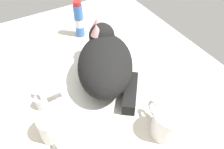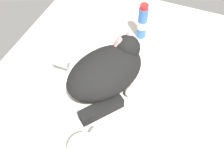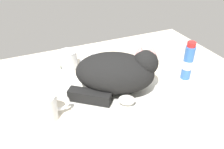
{
  "view_description": "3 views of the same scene",
  "coord_description": "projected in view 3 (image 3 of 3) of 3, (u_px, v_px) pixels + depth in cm",
  "views": [
    {
      "loc": [
        -48.12,
        25.28,
        57.26
      ],
      "look_at": [
        -2.06,
        -1.32,
        4.0
      ],
      "focal_mm": 36.84,
      "sensor_mm": 36.0,
      "label": 1
    },
    {
      "loc": [
        -48.4,
        -21.85,
        73.14
      ],
      "look_at": [
        2.6,
        -1.41,
        4.01
      ],
      "focal_mm": 41.46,
      "sensor_mm": 36.0,
      "label": 2
    },
    {
      "loc": [
        -28.61,
        -63.06,
        50.84
      ],
      "look_at": [
        0.64,
        3.84,
        4.32
      ],
      "focal_mm": 37.68,
      "sensor_mm": 36.0,
      "label": 3
    }
  ],
  "objects": [
    {
      "name": "soap_bar",
      "position": [
        51.0,
        68.0,
        0.94
      ],
      "size": [
        7.14,
        4.79,
        2.5
      ],
      "primitive_type": "cube",
      "rotation": [
        0.0,
        0.0,
        0.09
      ],
      "color": "silver",
      "rests_on": "soap_dish"
    },
    {
      "name": "coffee_mug",
      "position": [
        44.0,
        107.0,
        0.71
      ],
      "size": [
        12.45,
        8.35,
        8.57
      ],
      "color": "white",
      "rests_on": "ground_plane"
    },
    {
      "name": "faucet",
      "position": [
        95.0,
        58.0,
        1.01
      ],
      "size": [
        13.03,
        10.16,
        6.09
      ],
      "color": "silver",
      "rests_on": "ground_plane"
    },
    {
      "name": "cat",
      "position": [
        118.0,
        72.0,
        0.81
      ],
      "size": [
        33.81,
        28.99,
        16.41
      ],
      "color": "black",
      "rests_on": "sink_basin"
    },
    {
      "name": "soap_dish",
      "position": [
        51.0,
        72.0,
        0.95
      ],
      "size": [
        9.0,
        6.4,
        1.2
      ],
      "primitive_type": "cube",
      "color": "white",
      "rests_on": "ground_plane"
    },
    {
      "name": "rinse_cup",
      "position": [
        68.0,
        60.0,
        0.97
      ],
      "size": [
        7.28,
        7.28,
        7.66
      ],
      "color": "white",
      "rests_on": "ground_plane"
    },
    {
      "name": "ground_plane",
      "position": [
        115.0,
        93.0,
        0.87
      ],
      "size": [
        110.0,
        82.5,
        3.0
      ],
      "primitive_type": "cube",
      "color": "beige"
    },
    {
      "name": "toothpaste_bottle",
      "position": [
        188.0,
        62.0,
        0.89
      ],
      "size": [
        3.8,
        3.8,
        15.4
      ],
      "color": "#3870C6",
      "rests_on": "ground_plane"
    },
    {
      "name": "sink_basin",
      "position": [
        115.0,
        89.0,
        0.86
      ],
      "size": [
        35.76,
        35.76,
        0.65
      ],
      "primitive_type": "cylinder",
      "color": "silver",
      "rests_on": "ground_plane"
    }
  ]
}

